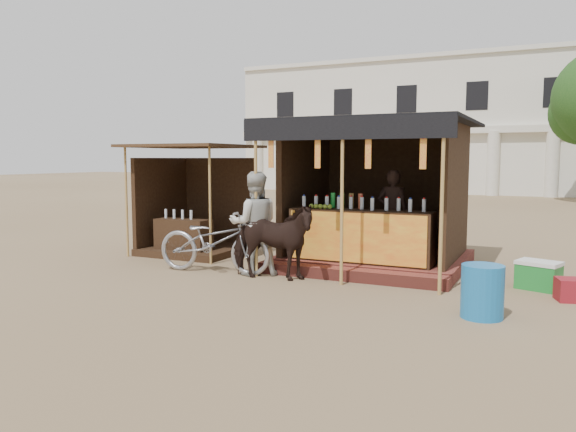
# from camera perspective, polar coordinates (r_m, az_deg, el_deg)

# --- Properties ---
(ground) EXTENTS (120.00, 120.00, 0.00)m
(ground) POSITION_cam_1_polar(r_m,az_deg,el_deg) (8.45, -4.70, -8.45)
(ground) COLOR #846B4C
(ground) RESTS_ON ground
(main_stall) EXTENTS (3.60, 3.61, 2.78)m
(main_stall) POSITION_cam_1_polar(r_m,az_deg,el_deg) (10.94, 8.78, 0.23)
(main_stall) COLOR brown
(main_stall) RESTS_ON ground
(secondary_stall) EXTENTS (2.40, 2.40, 2.38)m
(secondary_stall) POSITION_cam_1_polar(r_m,az_deg,el_deg) (12.69, -9.81, 0.19)
(secondary_stall) COLOR #342213
(secondary_stall) RESTS_ON ground
(cow) EXTENTS (1.65, 0.88, 1.34)m
(cow) POSITION_cam_1_polar(r_m,az_deg,el_deg) (9.65, -1.66, -2.59)
(cow) COLOR black
(cow) RESTS_ON ground
(motorbike) EXTENTS (2.27, 0.96, 1.16)m
(motorbike) POSITION_cam_1_polar(r_m,az_deg,el_deg) (10.33, -7.53, -2.56)
(motorbike) COLOR #9899A0
(motorbike) RESTS_ON ground
(bystander) EXTENTS (1.14, 1.08, 1.86)m
(bystander) POSITION_cam_1_polar(r_m,az_deg,el_deg) (10.05, -3.44, -0.77)
(bystander) COLOR #B7B8B2
(bystander) RESTS_ON ground
(blue_barrel) EXTENTS (0.67, 0.67, 0.70)m
(blue_barrel) POSITION_cam_1_polar(r_m,az_deg,el_deg) (7.84, 19.14, -7.25)
(blue_barrel) COLOR #1667A8
(blue_barrel) RESTS_ON ground
(red_crate) EXTENTS (0.49, 0.47, 0.33)m
(red_crate) POSITION_cam_1_polar(r_m,az_deg,el_deg) (9.29, 26.83, -6.71)
(red_crate) COLOR maroon
(red_crate) RESTS_ON ground
(cooler) EXTENTS (0.75, 0.62, 0.46)m
(cooler) POSITION_cam_1_polar(r_m,az_deg,el_deg) (9.86, 24.11, -5.50)
(cooler) COLOR #1C7E2C
(cooler) RESTS_ON ground
(background_building) EXTENTS (26.00, 7.45, 8.18)m
(background_building) POSITION_cam_1_polar(r_m,az_deg,el_deg) (37.58, 16.14, 8.53)
(background_building) COLOR silver
(background_building) RESTS_ON ground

